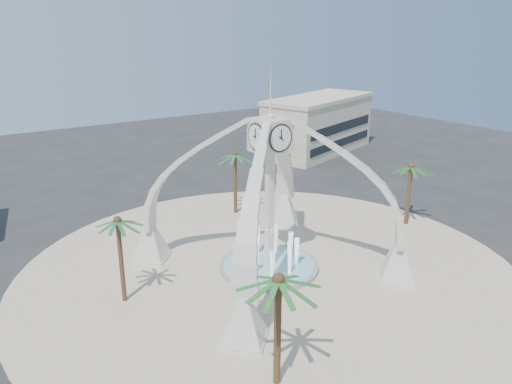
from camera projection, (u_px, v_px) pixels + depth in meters
ground at (269, 269)px, 40.50m from camera, size 140.00×140.00×0.00m
plaza at (269, 269)px, 40.49m from camera, size 40.00×40.00×0.06m
clock_tower at (270, 193)px, 38.46m from camera, size 17.94×17.94×16.30m
fountain at (269, 266)px, 40.41m from camera, size 8.00×8.00×3.62m
building_ne at (319, 124)px, 77.21m from camera, size 21.87×14.17×8.60m
palm_east at (411, 167)px, 47.89m from camera, size 5.08×5.08×6.75m
palm_west at (117, 222)px, 33.84m from camera, size 4.66×4.66×6.90m
palm_north at (235, 155)px, 50.72m from camera, size 4.96×4.96×7.14m
palm_south at (278, 281)px, 25.56m from camera, size 5.65×5.65×7.21m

